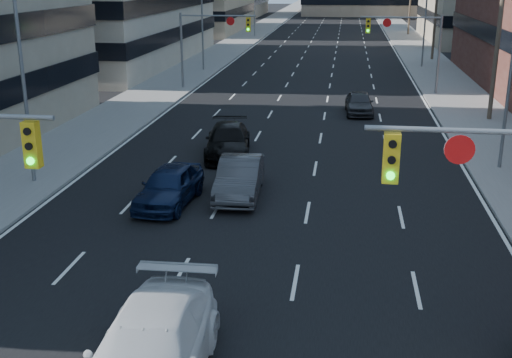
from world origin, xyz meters
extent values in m
cube|color=black|center=(0.00, 130.00, 0.01)|extent=(18.00, 300.00, 0.02)
cube|color=slate|center=(-11.50, 130.00, 0.07)|extent=(5.00, 300.00, 0.15)
cube|color=slate|center=(11.50, 130.00, 0.07)|extent=(5.00, 300.00, 0.15)
cube|color=gold|center=(-4.10, 8.00, 5.15)|extent=(0.35, 0.28, 1.10)
cylinder|color=black|center=(-4.10, 7.84, 5.50)|extent=(0.18, 0.06, 0.18)
cylinder|color=black|center=(-4.10, 7.84, 5.15)|extent=(0.18, 0.06, 0.18)
cylinder|color=#0CE526|center=(-4.10, 7.84, 4.80)|extent=(0.18, 0.06, 0.18)
cube|color=gold|center=(4.10, 8.00, 5.15)|extent=(0.35, 0.28, 1.10)
cylinder|color=black|center=(4.10, 7.84, 5.50)|extent=(0.18, 0.06, 0.18)
cylinder|color=black|center=(4.10, 7.84, 5.15)|extent=(0.18, 0.06, 0.18)
cylinder|color=#0CE526|center=(4.10, 7.84, 4.80)|extent=(0.18, 0.06, 0.18)
cylinder|color=white|center=(5.50, 7.97, 5.40)|extent=(0.64, 0.06, 0.64)
cylinder|color=slate|center=(-10.00, 45.00, 3.00)|extent=(0.18, 0.18, 6.00)
cylinder|color=slate|center=(-7.00, 45.00, 5.80)|extent=(6.00, 0.12, 0.12)
cube|color=gold|center=(-4.60, 45.00, 5.15)|extent=(0.35, 0.28, 1.10)
cylinder|color=black|center=(-4.60, 44.84, 5.50)|extent=(0.18, 0.06, 0.18)
cylinder|color=black|center=(-4.60, 44.84, 5.15)|extent=(0.18, 0.06, 0.18)
cylinder|color=#0CE526|center=(-4.60, 44.84, 4.80)|extent=(0.18, 0.06, 0.18)
cylinder|color=white|center=(-6.00, 44.97, 5.40)|extent=(0.64, 0.06, 0.64)
cylinder|color=slate|center=(10.00, 45.00, 3.00)|extent=(0.18, 0.18, 6.00)
cylinder|color=slate|center=(7.00, 45.00, 5.80)|extent=(6.00, 0.12, 0.12)
cube|color=gold|center=(4.60, 45.00, 5.15)|extent=(0.35, 0.28, 1.10)
cylinder|color=black|center=(4.60, 44.84, 5.50)|extent=(0.18, 0.06, 0.18)
cylinder|color=black|center=(4.60, 44.84, 5.15)|extent=(0.18, 0.06, 0.18)
cylinder|color=#0CE526|center=(4.60, 44.84, 4.80)|extent=(0.18, 0.06, 0.18)
cylinder|color=white|center=(6.00, 44.97, 5.40)|extent=(0.64, 0.06, 0.64)
cylinder|color=#4C3D2D|center=(12.20, 36.00, 5.50)|extent=(0.28, 0.28, 11.00)
cylinder|color=#4C3D2D|center=(12.20, 66.00, 5.50)|extent=(0.28, 0.28, 11.00)
cylinder|color=slate|center=(-10.50, 20.00, 4.50)|extent=(0.16, 0.16, 9.00)
cylinder|color=slate|center=(-10.50, 55.00, 4.50)|extent=(0.16, 0.16, 9.00)
cylinder|color=slate|center=(-10.50, 90.00, 4.50)|extent=(0.16, 0.16, 9.00)
cylinder|color=slate|center=(10.50, 25.00, 4.50)|extent=(0.16, 0.16, 9.00)
cylinder|color=slate|center=(10.50, 60.00, 4.50)|extent=(0.16, 0.16, 9.00)
imported|color=silver|center=(-1.01, 6.35, 0.89)|extent=(2.62, 6.16, 1.77)
imported|color=#0D1937|center=(-3.80, 18.20, 0.79)|extent=(2.22, 4.78, 1.59)
imported|color=#38393B|center=(-1.16, 19.61, 0.81)|extent=(1.93, 4.96, 1.61)
imported|color=black|center=(-2.76, 25.72, 0.79)|extent=(2.91, 5.67, 1.57)
imported|color=#303133|center=(4.03, 37.09, 0.75)|extent=(1.97, 4.47, 1.50)
camera|label=1|loc=(3.05, -5.55, 8.94)|focal=45.00mm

